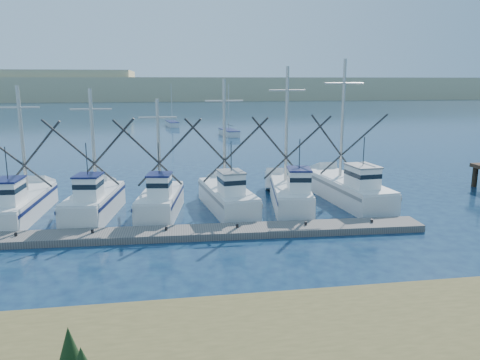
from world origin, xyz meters
name	(u,v)px	position (x,y,z in m)	size (l,w,h in m)	color
ground	(316,273)	(0.00, 0.00, 0.00)	(500.00, 500.00, 0.00)	#0E1F3D
floating_dock	(166,234)	(-6.67, 6.18, 0.20)	(29.66, 1.98, 0.40)	slate
dune_ridge	(176,88)	(0.00, 210.00, 5.00)	(360.00, 60.00, 10.00)	tan
trawler_fleet	(169,198)	(-6.40, 11.19, 0.98)	(29.40, 9.53, 10.12)	silver
sailboat_near	(229,133)	(3.65, 54.46, 0.49)	(2.70, 6.24, 8.10)	silver
sailboat_far	(172,124)	(-4.94, 71.55, 0.49)	(2.54, 6.26, 8.10)	silver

